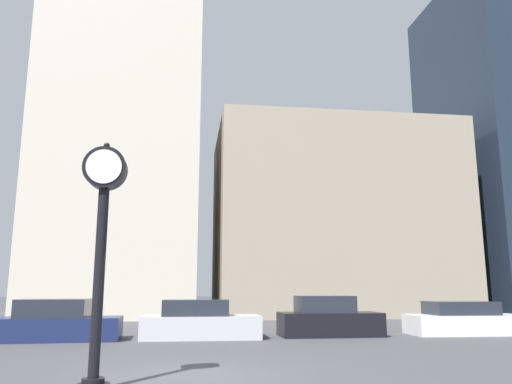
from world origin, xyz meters
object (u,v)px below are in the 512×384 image
street_clock (102,228)px  car_black (328,319)px  car_navy (57,323)px  car_white (465,320)px  car_silver (200,322)px

street_clock → car_black: bearing=53.2°
street_clock → car_black: 12.12m
car_black → street_clock: bearing=-126.9°
car_navy → car_white: size_ratio=0.92×
car_silver → street_clock: bearing=-101.8°
car_black → car_white: 5.66m
car_navy → car_white: (15.70, 0.28, -0.05)m
street_clock → car_white: 16.10m
street_clock → car_silver: 9.83m
car_black → car_white: size_ratio=0.83×
car_navy → street_clock: bearing=-74.1°
street_clock → car_navy: (-2.91, 9.20, -2.37)m
car_white → car_silver: bearing=-177.2°
street_clock → car_white: (12.79, 9.48, -2.43)m
car_silver → car_white: car_silver is taller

